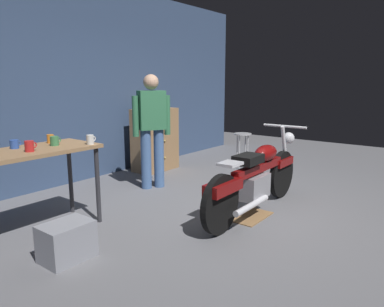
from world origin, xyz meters
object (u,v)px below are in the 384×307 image
(shop_stool, at_px, (243,141))
(mug_orange_travel, at_px, (51,139))
(storage_bin, at_px, (67,241))
(person_standing, at_px, (152,126))
(motorcycle, at_px, (257,177))
(mug_blue_enamel, at_px, (15,144))
(wooden_dresser, at_px, (155,140))
(mug_green_speckled, at_px, (55,141))
(mug_red_diner, at_px, (30,146))
(mug_white_ceramic, at_px, (90,140))

(shop_stool, bearing_deg, mug_orange_travel, 173.59)
(storage_bin, bearing_deg, person_standing, 24.38)
(person_standing, height_order, storage_bin, person_standing)
(shop_stool, relative_size, storage_bin, 1.45)
(motorcycle, relative_size, shop_stool, 3.42)
(mug_blue_enamel, bearing_deg, motorcycle, -39.61)
(wooden_dresser, bearing_deg, storage_bin, -150.09)
(wooden_dresser, xyz_separation_m, storage_bin, (-2.94, -1.69, -0.38))
(mug_green_speckled, bearing_deg, shop_stool, -3.45)
(storage_bin, distance_m, mug_red_diner, 1.01)
(mug_white_ceramic, distance_m, mug_blue_enamel, 0.75)
(shop_stool, bearing_deg, person_standing, 167.64)
(shop_stool, xyz_separation_m, storage_bin, (-4.03, -0.53, -0.33))
(wooden_dresser, bearing_deg, mug_blue_enamel, -164.90)
(wooden_dresser, bearing_deg, shop_stool, -46.84)
(person_standing, height_order, mug_red_diner, person_standing)
(person_standing, bearing_deg, storage_bin, 52.46)
(mug_red_diner, bearing_deg, mug_orange_travel, 36.33)
(mug_white_ceramic, relative_size, mug_orange_travel, 1.07)
(person_standing, xyz_separation_m, mug_red_diner, (-2.04, -0.32, 0.03))
(mug_orange_travel, height_order, mug_blue_enamel, mug_orange_travel)
(mug_blue_enamel, bearing_deg, wooden_dresser, 15.10)
(mug_white_ceramic, bearing_deg, mug_red_diner, 168.70)
(person_standing, height_order, mug_white_ceramic, person_standing)
(mug_red_diner, bearing_deg, mug_green_speckled, 18.82)
(storage_bin, distance_m, mug_orange_travel, 1.30)
(shop_stool, xyz_separation_m, mug_orange_travel, (-3.55, 0.40, 0.45))
(wooden_dresser, distance_m, mug_green_speckled, 2.73)
(motorcycle, height_order, storage_bin, motorcycle)
(wooden_dresser, bearing_deg, person_standing, -138.55)
(person_standing, distance_m, mug_green_speckled, 1.71)
(mug_green_speckled, xyz_separation_m, mug_blue_enamel, (-0.35, 0.16, -0.01))
(shop_stool, relative_size, wooden_dresser, 0.58)
(person_standing, relative_size, mug_blue_enamel, 14.33)
(person_standing, relative_size, mug_red_diner, 13.70)
(motorcycle, distance_m, person_standing, 1.79)
(motorcycle, bearing_deg, storage_bin, 159.20)
(wooden_dresser, distance_m, mug_red_diner, 3.09)
(shop_stool, relative_size, mug_green_speckled, 5.21)
(wooden_dresser, distance_m, mug_blue_enamel, 3.01)
(motorcycle, distance_m, mug_orange_travel, 2.41)
(motorcycle, relative_size, mug_green_speckled, 17.84)
(mug_green_speckled, bearing_deg, mug_white_ceramic, -40.78)
(motorcycle, distance_m, mug_blue_enamel, 2.69)
(motorcycle, height_order, mug_red_diner, mug_red_diner)
(mug_orange_travel, xyz_separation_m, mug_red_diner, (-0.40, -0.30, 0.01))
(storage_bin, xyz_separation_m, mug_orange_travel, (0.48, 0.93, 0.78))
(person_standing, distance_m, wooden_dresser, 1.18)
(storage_bin, xyz_separation_m, mug_white_ceramic, (0.69, 0.51, 0.78))
(wooden_dresser, relative_size, mug_red_diner, 9.03)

